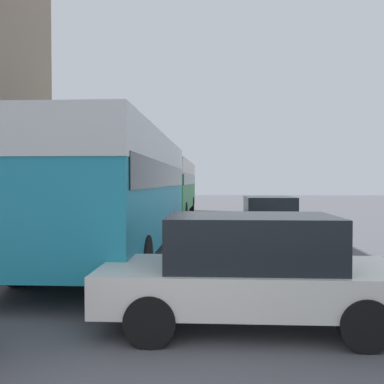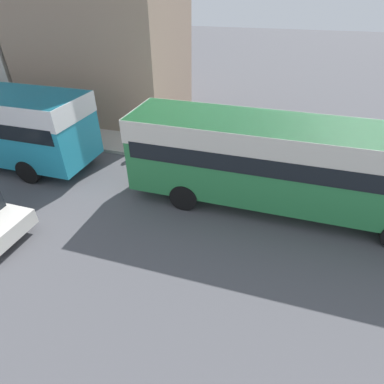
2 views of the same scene
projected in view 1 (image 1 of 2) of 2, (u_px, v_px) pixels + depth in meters
The scene contains 5 objects.
bus_lead at pixel (118, 180), 11.28m from camera, with size 2.67×10.26×3.19m.
bus_following at pixel (169, 181), 24.31m from camera, with size 2.51×10.94×3.13m.
car_crossing at pixel (269, 218), 14.41m from camera, with size 1.85×4.35×1.51m.
car_far_curb at pixel (251, 269), 5.91m from camera, with size 4.14×1.81×1.55m.
pedestrian_near_curb at pixel (88, 206), 17.96m from camera, with size 0.33×0.33×1.62m.
Camera 1 is at (0.63, -2.54, 2.02)m, focal length 40.00 mm.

